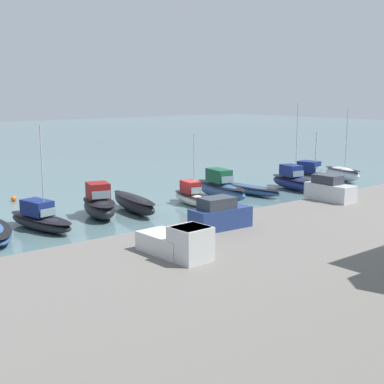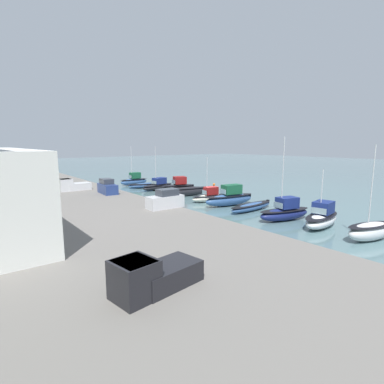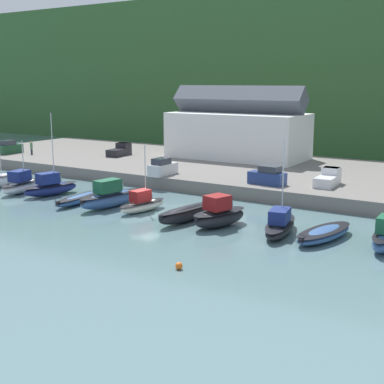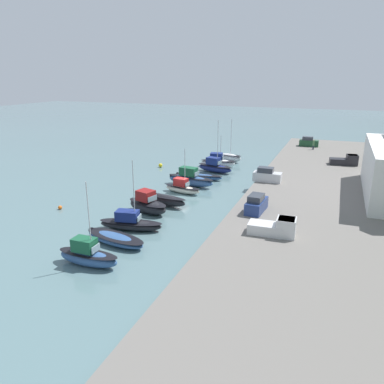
{
  "view_description": "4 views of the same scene",
  "coord_description": "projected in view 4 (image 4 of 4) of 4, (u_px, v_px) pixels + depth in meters",
  "views": [
    {
      "loc": [
        31.08,
        39.17,
        10.57
      ],
      "look_at": [
        2.85,
        4.42,
        2.24
      ],
      "focal_mm": 50.0,
      "sensor_mm": 36.0,
      "label": 1
    },
    {
      "loc": [
        -34.53,
        30.07,
        8.81
      ],
      "look_at": [
        -1.9,
        4.64,
        2.11
      ],
      "focal_mm": 28.0,
      "sensor_mm": 36.0,
      "label": 2
    },
    {
      "loc": [
        32.05,
        -42.22,
        13.12
      ],
      "look_at": [
        4.57,
        1.6,
        2.36
      ],
      "focal_mm": 50.0,
      "sensor_mm": 36.0,
      "label": 3
    },
    {
      "loc": [
        49.38,
        21.28,
        17.19
      ],
      "look_at": [
        2.34,
        2.88,
        1.29
      ],
      "focal_mm": 35.0,
      "sensor_mm": 36.0,
      "label": 4
    }
  ],
  "objects": [
    {
      "name": "person_on_quay",
      "position": [
        313.0,
        145.0,
        81.25
      ],
      "size": [
        0.4,
        0.4,
        2.14
      ],
      "color": "#232838",
      "rests_on": "quay_promenade"
    },
    {
      "name": "moored_boat_10",
      "position": [
        88.0,
        255.0,
        35.03
      ],
      "size": [
        2.01,
        6.3,
        8.24
      ],
      "rotation": [
        0.0,
        0.0,
        0.02
      ],
      "color": "#33568E",
      "rests_on": "ground_plane"
    },
    {
      "name": "parked_car_1",
      "position": [
        267.0,
        175.0,
        57.08
      ],
      "size": [
        1.83,
        4.21,
        2.16
      ],
      "rotation": [
        0.0,
        0.0,
        -0.01
      ],
      "color": "silver",
      "rests_on": "quay_promenade"
    },
    {
      "name": "moored_boat_9",
      "position": [
        115.0,
        239.0,
        39.72
      ],
      "size": [
        3.91,
        7.97,
        0.98
      ],
      "rotation": [
        0.0,
        0.0,
        -0.2
      ],
      "color": "#33568E",
      "rests_on": "ground_plane"
    },
    {
      "name": "mooring_buoy_1",
      "position": [
        60.0,
        207.0,
        49.81
      ],
      "size": [
        0.53,
        0.53,
        0.53
      ],
      "color": "orange",
      "rests_on": "ground_plane"
    },
    {
      "name": "pickup_truck_0",
      "position": [
        346.0,
        160.0,
        67.51
      ],
      "size": [
        2.6,
        4.95,
        1.9
      ],
      "rotation": [
        0.0,
        0.0,
        0.14
      ],
      "color": "black",
      "rests_on": "quay_promenade"
    },
    {
      "name": "parked_car_3",
      "position": [
        256.0,
        204.0,
        44.44
      ],
      "size": [
        4.31,
        2.08,
        2.16
      ],
      "rotation": [
        0.0,
        0.0,
        1.5
      ],
      "color": "navy",
      "rests_on": "quay_promenade"
    },
    {
      "name": "moored_boat_8",
      "position": [
        130.0,
        223.0,
        43.16
      ],
      "size": [
        3.45,
        7.74,
        8.25
      ],
      "rotation": [
        0.0,
        0.0,
        0.19
      ],
      "color": "black",
      "rests_on": "ground_plane"
    },
    {
      "name": "moored_boat_3",
      "position": [
        199.0,
        176.0,
        64.0
      ],
      "size": [
        2.55,
        8.41,
        0.96
      ],
      "rotation": [
        0.0,
        0.0,
        0.09
      ],
      "color": "#33568E",
      "rests_on": "ground_plane"
    },
    {
      "name": "moored_boat_4",
      "position": [
        190.0,
        179.0,
        60.17
      ],
      "size": [
        3.24,
        8.28,
        3.01
      ],
      "rotation": [
        0.0,
        0.0,
        -0.15
      ],
      "color": "#33568E",
      "rests_on": "ground_plane"
    },
    {
      "name": "moored_boat_2",
      "position": [
        215.0,
        167.0,
        68.69
      ],
      "size": [
        3.61,
        7.21,
        9.56
      ],
      "rotation": [
        0.0,
        0.0,
        -0.22
      ],
      "color": "navy",
      "rests_on": "ground_plane"
    },
    {
      "name": "mooring_buoy_0",
      "position": [
        160.0,
        165.0,
        72.45
      ],
      "size": [
        0.76,
        0.76,
        0.76
      ],
      "color": "yellow",
      "rests_on": "ground_plane"
    },
    {
      "name": "ground_plane",
      "position": [
        180.0,
        194.0,
        56.42
      ],
      "size": [
        320.0,
        320.0,
        0.0
      ],
      "primitive_type": "plane",
      "color": "slate"
    },
    {
      "name": "moored_boat_6",
      "position": [
        160.0,
        199.0,
        51.45
      ],
      "size": [
        2.83,
        8.28,
        1.55
      ],
      "rotation": [
        0.0,
        0.0,
        -0.15
      ],
      "color": "black",
      "rests_on": "ground_plane"
    },
    {
      "name": "moored_boat_7",
      "position": [
        147.0,
        205.0,
        48.38
      ],
      "size": [
        4.03,
        6.47,
        2.98
      ],
      "rotation": [
        0.0,
        0.0,
        -0.28
      ],
      "color": "black",
      "rests_on": "ground_plane"
    },
    {
      "name": "quay_promenade",
      "position": [
        356.0,
        209.0,
        47.68
      ],
      "size": [
        98.7,
        28.54,
        1.55
      ],
      "color": "slate",
      "rests_on": "ground_plane"
    },
    {
      "name": "parked_car_0",
      "position": [
        309.0,
        142.0,
        85.11
      ],
      "size": [
        1.91,
        4.24,
        2.16
      ],
      "rotation": [
        0.0,
        0.0,
        0.03
      ],
      "color": "#1E4C2D",
      "rests_on": "quay_promenade"
    },
    {
      "name": "pickup_truck_1",
      "position": [
        276.0,
        227.0,
        37.95
      ],
      "size": [
        2.14,
        4.8,
        1.9
      ],
      "rotation": [
        0.0,
        0.0,
        0.04
      ],
      "color": "silver",
      "rests_on": "quay_promenade"
    },
    {
      "name": "moored_boat_0",
      "position": [
        229.0,
        157.0,
        76.91
      ],
      "size": [
        3.11,
        5.94,
        8.73
      ],
      "rotation": [
        0.0,
        0.0,
        -0.22
      ],
      "color": "silver",
      "rests_on": "ground_plane"
    },
    {
      "name": "moored_boat_5",
      "position": [
        182.0,
        188.0,
        56.59
      ],
      "size": [
        2.66,
        6.14,
        6.83
      ],
      "rotation": [
        0.0,
        0.0,
        -0.16
      ],
      "color": "white",
      "rests_on": "ground_plane"
    },
    {
      "name": "moored_boat_1",
      "position": [
        218.0,
        162.0,
        72.57
      ],
      "size": [
        3.46,
        6.96,
        6.18
      ],
      "rotation": [
        0.0,
        0.0,
        0.17
      ],
      "color": "white",
      "rests_on": "ground_plane"
    }
  ]
}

